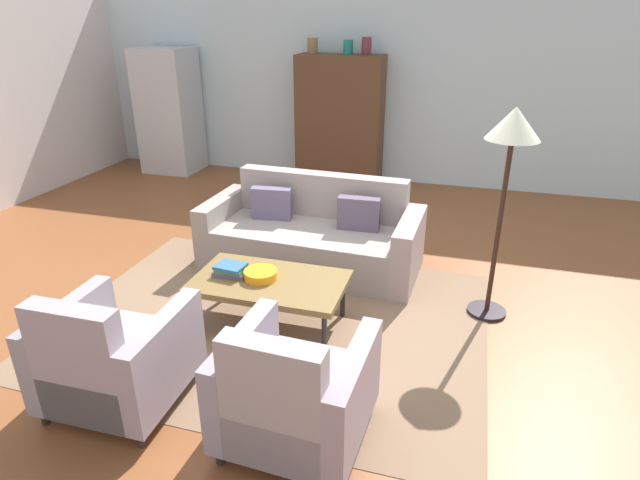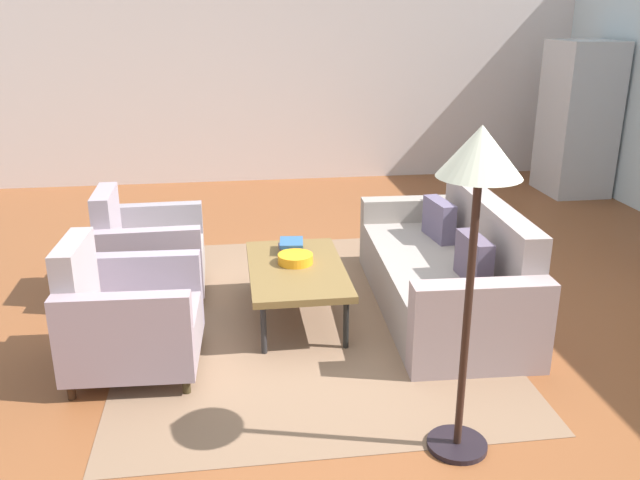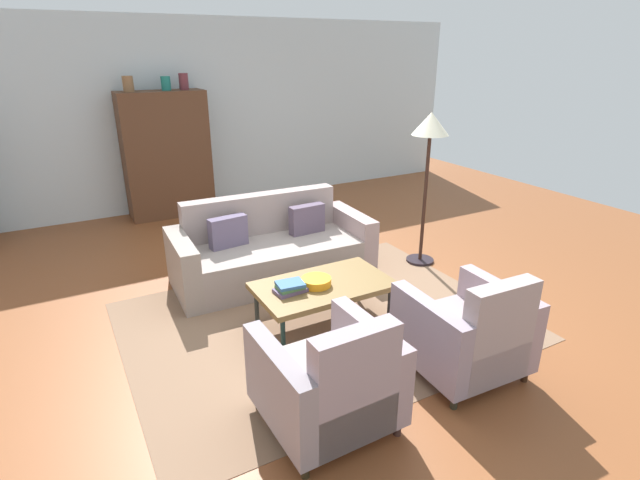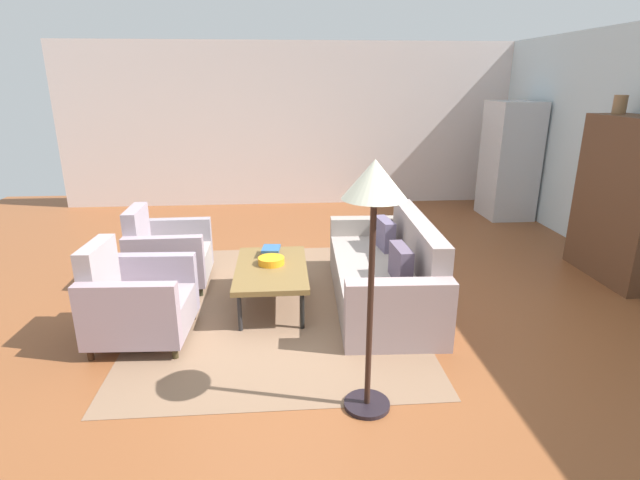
{
  "view_description": "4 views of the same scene",
  "coord_description": "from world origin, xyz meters",
  "px_view_note": "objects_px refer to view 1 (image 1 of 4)",
  "views": [
    {
      "loc": [
        1.15,
        -3.67,
        2.36
      ],
      "look_at": [
        0.03,
        0.16,
        0.6
      ],
      "focal_mm": 29.39,
      "sensor_mm": 36.0,
      "label": 1
    },
    {
      "loc": [
        4.28,
        -0.75,
        2.22
      ],
      "look_at": [
        -0.1,
        -0.13,
        0.66
      ],
      "focal_mm": 37.34,
      "sensor_mm": 36.0,
      "label": 2
    },
    {
      "loc": [
        -2.17,
        -3.67,
        2.34
      ],
      "look_at": [
        0.01,
        0.25,
        0.59
      ],
      "focal_mm": 27.46,
      "sensor_mm": 36.0,
      "label": 3
    },
    {
      "loc": [
        4.28,
        -0.16,
        2.16
      ],
      "look_at": [
        -0.51,
        0.22,
        0.59
      ],
      "focal_mm": 27.54,
      "sensor_mm": 36.0,
      "label": 4
    }
  ],
  "objects_px": {
    "armchair_left": "(112,361)",
    "vase_round": "(348,47)",
    "vase_tall": "(313,46)",
    "couch": "(314,236)",
    "cabinet": "(340,121)",
    "book_stack": "(231,270)",
    "refrigerator": "(169,111)",
    "armchair_right": "(293,397)",
    "fruit_bowl": "(261,275)",
    "vase_small": "(366,46)",
    "floor_lamp": "(511,145)",
    "coffee_table": "(270,284)"
  },
  "relations": [
    {
      "from": "armchair_left",
      "to": "vase_round",
      "type": "xyz_separation_m",
      "value": [
        0.27,
        5.07,
        1.55
      ]
    },
    {
      "from": "couch",
      "to": "vase_tall",
      "type": "xyz_separation_m",
      "value": [
        -0.83,
        2.72,
        1.61
      ]
    },
    {
      "from": "fruit_bowl",
      "to": "refrigerator",
      "type": "relative_size",
      "value": 0.14
    },
    {
      "from": "refrigerator",
      "to": "armchair_left",
      "type": "bearing_deg",
      "value": -63.16
    },
    {
      "from": "book_stack",
      "to": "cabinet",
      "type": "distance_m",
      "value": 3.94
    },
    {
      "from": "couch",
      "to": "refrigerator",
      "type": "relative_size",
      "value": 1.15
    },
    {
      "from": "book_stack",
      "to": "vase_tall",
      "type": "height_order",
      "value": "vase_tall"
    },
    {
      "from": "armchair_left",
      "to": "refrigerator",
      "type": "distance_m",
      "value": 5.6
    },
    {
      "from": "floor_lamp",
      "to": "coffee_table",
      "type": "bearing_deg",
      "value": -158.18
    },
    {
      "from": "armchair_left",
      "to": "cabinet",
      "type": "height_order",
      "value": "cabinet"
    },
    {
      "from": "couch",
      "to": "book_stack",
      "type": "relative_size",
      "value": 7.64
    },
    {
      "from": "armchair_left",
      "to": "vase_tall",
      "type": "height_order",
      "value": "vase_tall"
    },
    {
      "from": "couch",
      "to": "vase_small",
      "type": "height_order",
      "value": "vase_small"
    },
    {
      "from": "fruit_bowl",
      "to": "book_stack",
      "type": "height_order",
      "value": "book_stack"
    },
    {
      "from": "coffee_table",
      "to": "armchair_right",
      "type": "xyz_separation_m",
      "value": [
        0.6,
        -1.17,
        -0.03
      ]
    },
    {
      "from": "vase_round",
      "to": "floor_lamp",
      "type": "height_order",
      "value": "vase_round"
    },
    {
      "from": "armchair_right",
      "to": "refrigerator",
      "type": "height_order",
      "value": "refrigerator"
    },
    {
      "from": "armchair_left",
      "to": "refrigerator",
      "type": "xyz_separation_m",
      "value": [
        -2.51,
        4.97,
        0.58
      ]
    },
    {
      "from": "fruit_bowl",
      "to": "armchair_right",
      "type": "bearing_deg",
      "value": -60.16
    },
    {
      "from": "vase_small",
      "to": "armchair_left",
      "type": "bearing_deg",
      "value": -95.83
    },
    {
      "from": "armchair_left",
      "to": "floor_lamp",
      "type": "bearing_deg",
      "value": 37.9
    },
    {
      "from": "armchair_left",
      "to": "armchair_right",
      "type": "distance_m",
      "value": 1.2
    },
    {
      "from": "couch",
      "to": "cabinet",
      "type": "bearing_deg",
      "value": -78.62
    },
    {
      "from": "coffee_table",
      "to": "fruit_bowl",
      "type": "distance_m",
      "value": 0.1
    },
    {
      "from": "book_stack",
      "to": "vase_tall",
      "type": "distance_m",
      "value": 4.2
    },
    {
      "from": "refrigerator",
      "to": "fruit_bowl",
      "type": "bearing_deg",
      "value": -51.35
    },
    {
      "from": "couch",
      "to": "fruit_bowl",
      "type": "bearing_deg",
      "value": 88.66
    },
    {
      "from": "armchair_right",
      "to": "coffee_table",
      "type": "bearing_deg",
      "value": 119.79
    },
    {
      "from": "fruit_bowl",
      "to": "book_stack",
      "type": "distance_m",
      "value": 0.25
    },
    {
      "from": "couch",
      "to": "floor_lamp",
      "type": "xyz_separation_m",
      "value": [
        1.69,
        -0.51,
        1.16
      ]
    },
    {
      "from": "vase_tall",
      "to": "vase_small",
      "type": "height_order",
      "value": "vase_small"
    },
    {
      "from": "coffee_table",
      "to": "armchair_left",
      "type": "xyz_separation_m",
      "value": [
        -0.6,
        -1.17,
        -0.03
      ]
    },
    {
      "from": "coffee_table",
      "to": "book_stack",
      "type": "distance_m",
      "value": 0.34
    },
    {
      "from": "couch",
      "to": "fruit_bowl",
      "type": "distance_m",
      "value": 1.2
    },
    {
      "from": "fruit_bowl",
      "to": "vase_round",
      "type": "xyz_separation_m",
      "value": [
        -0.26,
        3.9,
        1.45
      ]
    },
    {
      "from": "couch",
      "to": "vase_small",
      "type": "distance_m",
      "value": 3.17
    },
    {
      "from": "coffee_table",
      "to": "book_stack",
      "type": "xyz_separation_m",
      "value": [
        -0.33,
        -0.0,
        0.08
      ]
    },
    {
      "from": "cabinet",
      "to": "vase_round",
      "type": "distance_m",
      "value": 1.0
    },
    {
      "from": "armchair_left",
      "to": "vase_tall",
      "type": "xyz_separation_m",
      "value": [
        -0.23,
        5.07,
        1.56
      ]
    },
    {
      "from": "coffee_table",
      "to": "armchair_left",
      "type": "distance_m",
      "value": 1.31
    },
    {
      "from": "coffee_table",
      "to": "fruit_bowl",
      "type": "relative_size",
      "value": 4.55
    },
    {
      "from": "couch",
      "to": "vase_small",
      "type": "relative_size",
      "value": 9.5
    },
    {
      "from": "vase_tall",
      "to": "book_stack",
      "type": "bearing_deg",
      "value": -82.64
    },
    {
      "from": "couch",
      "to": "refrigerator",
      "type": "height_order",
      "value": "refrigerator"
    },
    {
      "from": "floor_lamp",
      "to": "fruit_bowl",
      "type": "bearing_deg",
      "value": -158.99
    },
    {
      "from": "cabinet",
      "to": "armchair_right",
      "type": "bearing_deg",
      "value": -78.55
    },
    {
      "from": "vase_round",
      "to": "vase_small",
      "type": "bearing_deg",
      "value": 0.0
    },
    {
      "from": "vase_small",
      "to": "vase_tall",
      "type": "bearing_deg",
      "value": 180.0
    },
    {
      "from": "couch",
      "to": "armchair_left",
      "type": "xyz_separation_m",
      "value": [
        -0.6,
        -2.35,
        0.06
      ]
    },
    {
      "from": "armchair_right",
      "to": "fruit_bowl",
      "type": "distance_m",
      "value": 1.35
    }
  ]
}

